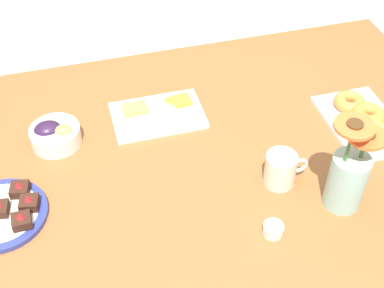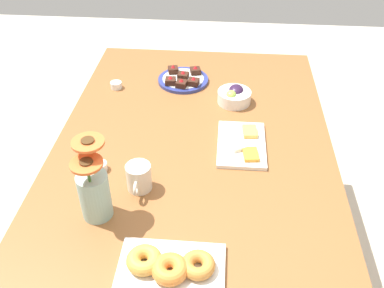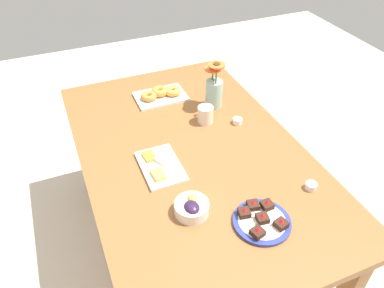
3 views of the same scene
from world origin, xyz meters
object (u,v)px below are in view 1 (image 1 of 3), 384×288
(dining_table, at_px, (192,176))
(coffee_mug, at_px, (281,169))
(cheese_platter, at_px, (158,114))
(dessert_plate, at_px, (2,213))
(grape_bowl, at_px, (55,134))
(jam_cup_honey, at_px, (273,229))
(flower_vase, at_px, (348,176))
(croissant_platter, at_px, (363,120))

(dining_table, bearing_deg, coffee_mug, -38.72)
(cheese_platter, relative_size, dessert_plate, 1.17)
(dining_table, height_order, grape_bowl, grape_bowl)
(jam_cup_honey, height_order, flower_vase, flower_vase)
(jam_cup_honey, bearing_deg, dining_table, 110.70)
(dessert_plate, relative_size, flower_vase, 0.84)
(dining_table, height_order, coffee_mug, coffee_mug)
(cheese_platter, xyz_separation_m, flower_vase, (0.36, -0.43, 0.08))
(coffee_mug, xyz_separation_m, flower_vase, (0.12, -0.10, 0.05))
(cheese_platter, distance_m, jam_cup_honey, 0.50)
(grape_bowl, distance_m, flower_vase, 0.77)
(dining_table, relative_size, coffee_mug, 14.01)
(croissant_platter, distance_m, jam_cup_honey, 0.48)
(cheese_platter, relative_size, jam_cup_honey, 5.42)
(coffee_mug, bearing_deg, dining_table, 141.28)
(croissant_platter, bearing_deg, cheese_platter, 160.77)
(grape_bowl, height_order, flower_vase, flower_vase)
(dessert_plate, bearing_deg, flower_vase, -12.24)
(croissant_platter, relative_size, jam_cup_honey, 5.83)
(cheese_platter, bearing_deg, flower_vase, -49.92)
(cheese_platter, height_order, croissant_platter, croissant_platter)
(dining_table, height_order, croissant_platter, croissant_platter)
(jam_cup_honey, relative_size, dessert_plate, 0.22)
(coffee_mug, xyz_separation_m, cheese_platter, (-0.24, 0.33, -0.04))
(grape_bowl, bearing_deg, croissant_platter, -10.80)
(croissant_platter, distance_m, flower_vase, 0.31)
(grape_bowl, bearing_deg, dining_table, -22.69)
(coffee_mug, relative_size, jam_cup_honey, 2.38)
(flower_vase, bearing_deg, dessert_plate, 167.76)
(grape_bowl, distance_m, cheese_platter, 0.29)
(dining_table, relative_size, cheese_platter, 6.15)
(dining_table, xyz_separation_m, grape_bowl, (-0.35, 0.14, 0.12))
(coffee_mug, height_order, grape_bowl, coffee_mug)
(jam_cup_honey, bearing_deg, cheese_platter, 109.33)
(croissant_platter, distance_m, dessert_plate, 0.99)
(grape_bowl, distance_m, jam_cup_honey, 0.64)
(dessert_plate, height_order, flower_vase, flower_vase)
(cheese_platter, bearing_deg, coffee_mug, -53.46)
(coffee_mug, relative_size, cheese_platter, 0.44)
(dining_table, height_order, dessert_plate, dessert_plate)
(croissant_platter, bearing_deg, grape_bowl, 169.20)
(coffee_mug, bearing_deg, grape_bowl, 151.04)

